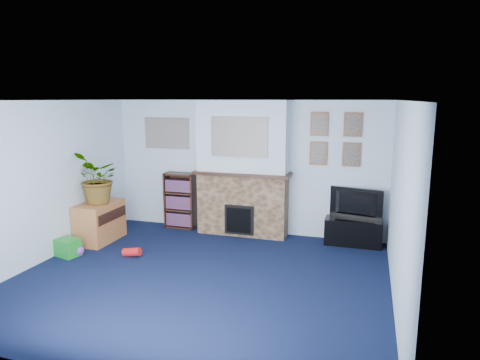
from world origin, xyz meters
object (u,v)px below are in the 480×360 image
(television, at_px, (355,204))
(bookshelf, at_px, (181,202))
(tv_stand, at_px, (353,232))
(sideboard, at_px, (100,221))

(television, height_order, bookshelf, bookshelf)
(tv_stand, distance_m, television, 0.47)
(television, bearing_deg, tv_stand, 103.19)
(television, xyz_separation_m, sideboard, (-4.19, -1.08, -0.35))
(tv_stand, relative_size, bookshelf, 0.89)
(bookshelf, xyz_separation_m, sideboard, (-1.00, -1.14, -0.15))
(bookshelf, bearing_deg, tv_stand, -1.37)
(bookshelf, bearing_deg, sideboard, -131.14)
(tv_stand, bearing_deg, sideboard, -165.73)
(television, xyz_separation_m, bookshelf, (-3.19, 0.06, -0.19))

